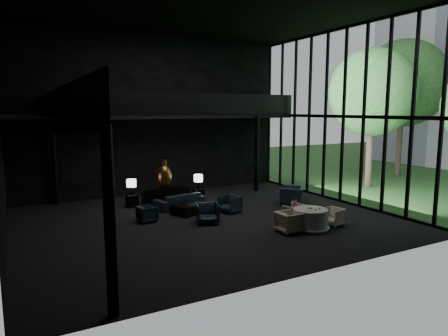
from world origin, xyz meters
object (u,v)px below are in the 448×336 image
side_table_left (132,201)px  lounge_armchair_south (207,211)px  table_lamp_right (198,179)px  child (294,205)px  sofa (180,197)px  dining_table (310,220)px  dining_chair_west (289,220)px  coffee_table (186,209)px  lounge_armchair_west (147,214)px  dining_chair_north (296,213)px  bronze_urn (164,176)px  table_lamp_left (131,184)px  side_table_right (198,194)px  lounge_armchair_east (230,203)px  console (166,195)px  dining_chair_east (333,216)px  window_armchair (293,191)px

side_table_left → lounge_armchair_south: bearing=-65.4°
table_lamp_right → child: size_ratio=1.30×
sofa → dining_table: sofa is taller
dining_chair_west → coffee_table: bearing=29.5°
lounge_armchair_west → coffee_table: bearing=-88.6°
table_lamp_right → dining_chair_north: bearing=-73.7°
bronze_urn → table_lamp_left: size_ratio=1.86×
side_table_left → side_table_right: (3.20, -0.10, -0.01)m
sofa → lounge_armchair_east: sofa is taller
console → table_lamp_right: 1.74m
sofa → lounge_armchair_west: (-1.95, -1.50, -0.16)m
dining_chair_east → dining_chair_west: 1.99m
coffee_table → side_table_left: bearing=123.7°
sofa → dining_chair_east: 6.63m
side_table_right → dining_chair_east: (2.67, -6.34, 0.08)m
table_lamp_left → dining_chair_east: size_ratio=1.04×
window_armchair → side_table_right: bearing=-84.8°
side_table_right → table_lamp_right: 0.77m
bronze_urn → child: (3.16, -5.67, -0.54)m
lounge_armchair_west → lounge_armchair_south: lounge_armchair_south is taller
lounge_armchair_south → dining_table: bearing=-21.3°
child → coffee_table: bearing=-44.6°
side_table_left → dining_table: 8.01m
console → window_armchair: bearing=-29.3°
bronze_urn → coffee_table: 2.75m
console → child: (3.16, -5.54, 0.37)m
lounge_armchair_east → side_table_right: bearing=166.6°
dining_chair_east → table_lamp_right: bearing=-168.9°
table_lamp_left → side_table_left: bearing=-90.0°
lounge_armchair_east → dining_chair_west: 3.46m
lounge_armchair_west → dining_chair_north: bearing=-128.9°
lounge_armchair_east → child: bearing=10.9°
table_lamp_left → window_armchair: bearing=-23.2°
side_table_right → dining_chair_west: size_ratio=0.60×
table_lamp_left → table_lamp_right: 3.20m
lounge_armchair_west → dining_table: 6.18m
side_table_left → table_lamp_right: size_ratio=0.75×
dining_table → child: (-0.02, 0.91, 0.39)m
coffee_table → dining_table: dining_table is taller
bronze_urn → dining_chair_west: bronze_urn is taller
sofa → dining_chair_west: sofa is taller
side_table_right → dining_table: bearing=-76.0°
lounge_armchair_west → dining_chair_east: dining_chair_east is taller
table_lamp_right → lounge_armchair_west: (-3.34, -2.55, -0.72)m
side_table_left → window_armchair: 7.33m
lounge_armchair_west → table_lamp_left: bearing=-11.4°
dining_chair_north → console: bearing=-71.8°
lounge_armchair_west → dining_chair_west: 5.44m
console → lounge_armchair_east: (1.79, -2.96, 0.05)m
console → table_lamp_right: bearing=-5.6°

